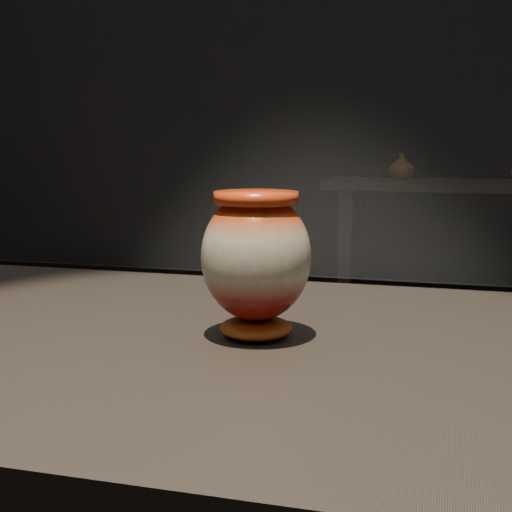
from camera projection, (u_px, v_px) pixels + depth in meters
The scene contains 3 objects.
main_vase at pixel (256, 259), 0.93m from camera, with size 0.19×0.19×0.19m.
back_shelf at pixel (491, 225), 4.31m from camera, with size 2.00×0.60×0.90m.
back_vase_left at pixel (402, 166), 4.44m from camera, with size 0.16×0.16×0.16m, color brown.
Camera 1 is at (0.32, -0.86, 1.16)m, focal length 50.00 mm.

